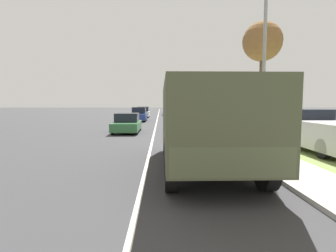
% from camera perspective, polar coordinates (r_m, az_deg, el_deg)
% --- Properties ---
extents(ground_plane, '(180.00, 180.00, 0.00)m').
position_cam_1_polar(ground_plane, '(36.36, -2.31, 1.67)').
color(ground_plane, '#38383A').
extents(lane_centre_stripe, '(0.12, 120.00, 0.00)m').
position_cam_1_polar(lane_centre_stripe, '(36.36, -2.31, 1.68)').
color(lane_centre_stripe, silver).
rests_on(lane_centre_stripe, ground).
extents(sidewalk_right, '(1.80, 120.00, 0.12)m').
position_cam_1_polar(sidewalk_right, '(36.58, 4.76, 1.77)').
color(sidewalk_right, '#ADAAA3').
rests_on(sidewalk_right, ground).
extents(grass_strip_right, '(7.00, 120.00, 0.02)m').
position_cam_1_polar(grass_strip_right, '(37.32, 11.50, 1.68)').
color(grass_strip_right, olive).
rests_on(grass_strip_right, ground).
extents(military_truck, '(2.58, 6.82, 2.69)m').
position_cam_1_polar(military_truck, '(8.39, 7.95, 1.37)').
color(military_truck, '#545B3D').
rests_on(military_truck, ground).
extents(car_nearest_ahead, '(1.80, 4.09, 1.38)m').
position_cam_1_polar(car_nearest_ahead, '(19.10, -8.89, 0.52)').
color(car_nearest_ahead, '#336B3D').
rests_on(car_nearest_ahead, ground).
extents(car_second_ahead, '(1.72, 4.17, 1.63)m').
position_cam_1_polar(car_second_ahead, '(30.79, -6.32, 2.40)').
color(car_second_ahead, navy).
rests_on(car_second_ahead, ground).
extents(car_third_ahead, '(1.79, 4.48, 1.58)m').
position_cam_1_polar(car_third_ahead, '(39.22, -5.41, 2.94)').
color(car_third_ahead, silver).
rests_on(car_third_ahead, ground).
extents(car_fourth_ahead, '(1.77, 3.99, 1.55)m').
position_cam_1_polar(car_fourth_ahead, '(46.46, -0.09, 3.26)').
color(car_fourth_ahead, silver).
rests_on(car_fourth_ahead, ground).
extents(pickup_truck, '(2.05, 5.18, 1.79)m').
position_cam_1_polar(pickup_truck, '(13.44, 29.77, -0.86)').
color(pickup_truck, silver).
rests_on(pickup_truck, grass_strip_right).
extents(lamp_post, '(1.69, 0.24, 8.45)m').
position_cam_1_polar(lamp_post, '(11.98, 19.53, 18.95)').
color(lamp_post, gray).
rests_on(lamp_post, sidewalk_right).
extents(tree_mid_right, '(2.61, 2.61, 7.51)m').
position_cam_1_polar(tree_mid_right, '(19.44, 19.85, 16.70)').
color(tree_mid_right, brown).
rests_on(tree_mid_right, grass_strip_right).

